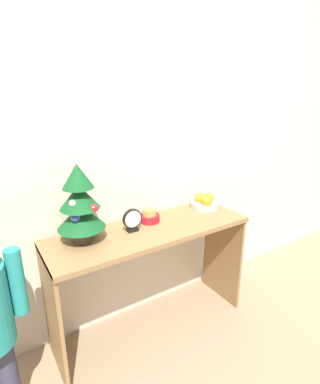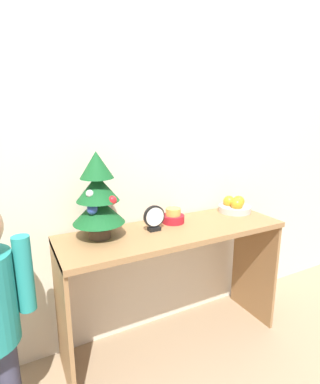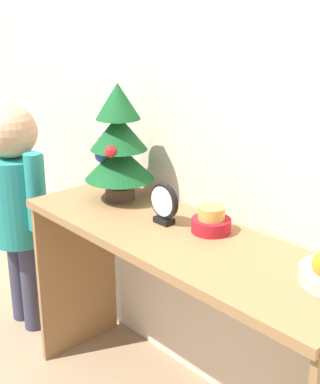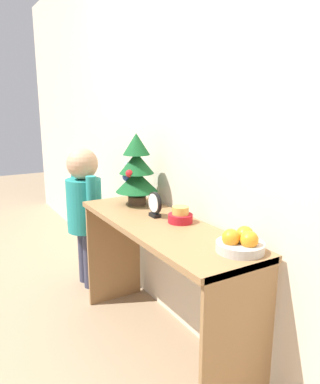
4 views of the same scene
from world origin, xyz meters
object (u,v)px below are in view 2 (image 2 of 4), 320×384
at_px(mini_tree, 98,196).
at_px(desk_clock, 154,218).
at_px(singing_bowl, 173,217).
at_px(fruit_bowl, 235,206).

relative_size(mini_tree, desk_clock, 3.13).
bearing_deg(singing_bowl, desk_clock, -156.91).
distance_m(mini_tree, desk_clock, 0.33).
height_order(mini_tree, singing_bowl, mini_tree).
relative_size(singing_bowl, desk_clock, 0.92).
distance_m(mini_tree, singing_bowl, 0.48).
bearing_deg(mini_tree, singing_bowl, 3.49).
xyz_separation_m(fruit_bowl, singing_bowl, (-0.46, 0.00, -0.00)).
relative_size(mini_tree, singing_bowl, 3.39).
distance_m(fruit_bowl, singing_bowl, 0.46).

